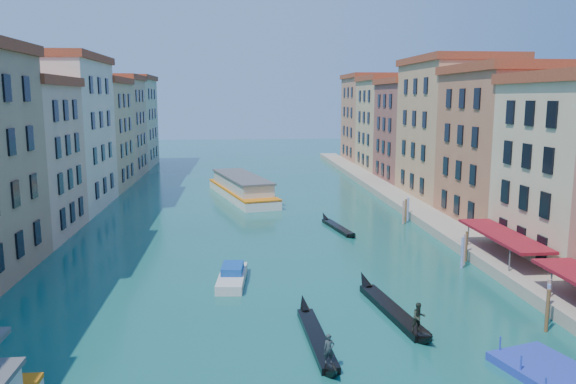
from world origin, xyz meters
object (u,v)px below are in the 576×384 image
at_px(gondola_fore, 317,336).
at_px(blue_dock, 551,372).
at_px(vaporetto_far, 242,188).
at_px(gondola_right, 393,308).

height_order(gondola_fore, blue_dock, gondola_fore).
bearing_deg(blue_dock, gondola_fore, 139.28).
relative_size(vaporetto_far, blue_dock, 3.47).
distance_m(vaporetto_far, blue_dock, 60.24).
height_order(vaporetto_far, gondola_right, vaporetto_far).
bearing_deg(gondola_fore, vaporetto_far, 92.02).
bearing_deg(gondola_right, gondola_fore, -155.31).
xyz_separation_m(gondola_fore, gondola_right, (6.06, 3.86, 0.10)).
bearing_deg(gondola_fore, gondola_right, 30.01).
bearing_deg(gondola_right, vaporetto_far, 94.06).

